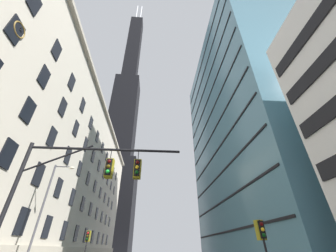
{
  "coord_description": "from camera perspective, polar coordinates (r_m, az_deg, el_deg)",
  "views": [
    {
      "loc": [
        0.43,
        -7.0,
        1.89
      ],
      "look_at": [
        2.45,
        19.74,
        18.75
      ],
      "focal_mm": 21.04,
      "sensor_mm": 36.0,
      "label": 1
    }
  ],
  "objects": [
    {
      "name": "glass_office_midrise",
      "position": [
        42.07,
        25.39,
        -0.69
      ],
      "size": [
        19.83,
        32.97,
        43.38
      ],
      "color": "teal",
      "rests_on": "ground"
    },
    {
      "name": "station_building",
      "position": [
        41.63,
        -30.55,
        -10.32
      ],
      "size": [
        14.22,
        68.62,
        28.76
      ],
      "color": "beige",
      "rests_on": "ground"
    },
    {
      "name": "traffic_light_near_right",
      "position": [
        13.91,
        25.44,
        -26.18
      ],
      "size": [
        0.4,
        0.63,
        3.23
      ],
      "color": "black",
      "rests_on": "sidewalk_right"
    },
    {
      "name": "traffic_light_far_left",
      "position": [
        25.98,
        -22.27,
        -27.84
      ],
      "size": [
        0.4,
        0.63,
        3.5
      ],
      "color": "black",
      "rests_on": "sidewalk_left"
    },
    {
      "name": "street_lamppost",
      "position": [
        21.51,
        -31.87,
        -18.79
      ],
      "size": [
        1.94,
        0.32,
        8.74
      ],
      "color": "#47474C",
      "rests_on": "sidewalk_left"
    },
    {
      "name": "traffic_signal_mast",
      "position": [
        11.46,
        -22.94,
        -14.06
      ],
      "size": [
        8.49,
        0.63,
        6.81
      ],
      "color": "black",
      "rests_on": "sidewalk_left"
    },
    {
      "name": "dark_skyscraper",
      "position": [
        121.36,
        -13.49,
        -2.5
      ],
      "size": [
        22.67,
        22.67,
        208.02
      ],
      "color": "black",
      "rests_on": "ground"
    }
  ]
}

